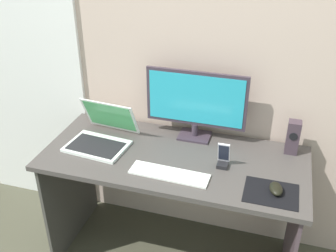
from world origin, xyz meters
name	(u,v)px	position (x,y,z in m)	size (l,w,h in m)	color
wall_back	(192,44)	(0.00, 0.35, 1.25)	(6.00, 0.04, 2.50)	#C7AD9C
door_left	(23,66)	(-1.09, 0.32, 1.01)	(0.82, 0.02, 2.02)	white
desk	(174,179)	(0.00, 0.00, 0.59)	(1.41, 0.62, 0.74)	#45403D
monitor	(196,102)	(0.06, 0.23, 0.96)	(0.56, 0.14, 0.40)	#382E39
speaker_right	(293,137)	(0.59, 0.22, 0.83)	(0.07, 0.07, 0.19)	#3E3039
laptop	(101,136)	(-0.42, 0.01, 0.78)	(0.35, 0.35, 0.22)	white
keyboard_external	(169,174)	(0.02, -0.17, 0.74)	(0.40, 0.11, 0.01)	white
mousepad	(271,193)	(0.52, -0.17, 0.74)	(0.25, 0.20, 0.00)	black
mouse	(276,189)	(0.54, -0.15, 0.76)	(0.06, 0.10, 0.04)	black
phone_in_dock	(223,158)	(0.26, -0.01, 0.79)	(0.06, 0.06, 0.14)	black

